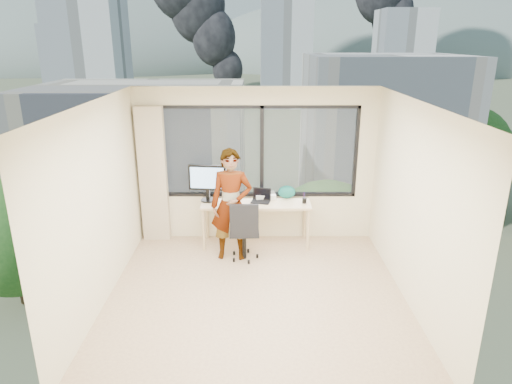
{
  "coord_description": "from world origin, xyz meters",
  "views": [
    {
      "loc": [
        -0.01,
        -5.39,
        3.3
      ],
      "look_at": [
        0.0,
        1.0,
        1.15
      ],
      "focal_mm": 31.82,
      "sensor_mm": 36.0,
      "label": 1
    }
  ],
  "objects_px": {
    "game_console": "(265,195)",
    "laptop": "(261,196)",
    "monitor": "(207,183)",
    "desk": "(256,223)",
    "chair": "(244,229)",
    "person": "(231,205)",
    "handbag": "(287,192)"
  },
  "relations": [
    {
      "from": "game_console",
      "to": "laptop",
      "type": "xyz_separation_m",
      "value": [
        -0.08,
        -0.22,
        0.06
      ]
    },
    {
      "from": "monitor",
      "to": "laptop",
      "type": "relative_size",
      "value": 1.94
    },
    {
      "from": "monitor",
      "to": "game_console",
      "type": "xyz_separation_m",
      "value": [
        0.96,
        0.15,
        -0.27
      ]
    },
    {
      "from": "desk",
      "to": "chair",
      "type": "height_order",
      "value": "chair"
    },
    {
      "from": "desk",
      "to": "monitor",
      "type": "height_order",
      "value": "monitor"
    },
    {
      "from": "person",
      "to": "laptop",
      "type": "bearing_deg",
      "value": 49.45
    },
    {
      "from": "game_console",
      "to": "desk",
      "type": "bearing_deg",
      "value": -130.2
    },
    {
      "from": "laptop",
      "to": "desk",
      "type": "bearing_deg",
      "value": -163.0
    },
    {
      "from": "person",
      "to": "chair",
      "type": "bearing_deg",
      "value": -13.77
    },
    {
      "from": "chair",
      "to": "game_console",
      "type": "height_order",
      "value": "chair"
    },
    {
      "from": "laptop",
      "to": "handbag",
      "type": "bearing_deg",
      "value": 36.31
    },
    {
      "from": "chair",
      "to": "laptop",
      "type": "distance_m",
      "value": 0.7
    },
    {
      "from": "desk",
      "to": "laptop",
      "type": "distance_m",
      "value": 0.48
    },
    {
      "from": "monitor",
      "to": "person",
      "type": "bearing_deg",
      "value": -47.0
    },
    {
      "from": "game_console",
      "to": "person",
      "type": "bearing_deg",
      "value": -132.24
    },
    {
      "from": "person",
      "to": "game_console",
      "type": "bearing_deg",
      "value": 55.26
    },
    {
      "from": "person",
      "to": "desk",
      "type": "bearing_deg",
      "value": 54.35
    },
    {
      "from": "monitor",
      "to": "game_console",
      "type": "height_order",
      "value": "monitor"
    },
    {
      "from": "monitor",
      "to": "handbag",
      "type": "distance_m",
      "value": 1.34
    },
    {
      "from": "game_console",
      "to": "laptop",
      "type": "height_order",
      "value": "laptop"
    },
    {
      "from": "desk",
      "to": "handbag",
      "type": "xyz_separation_m",
      "value": [
        0.52,
        0.2,
        0.49
      ]
    },
    {
      "from": "desk",
      "to": "laptop",
      "type": "height_order",
      "value": "laptop"
    },
    {
      "from": "chair",
      "to": "monitor",
      "type": "xyz_separation_m",
      "value": [
        -0.62,
        0.62,
        0.56
      ]
    },
    {
      "from": "person",
      "to": "laptop",
      "type": "relative_size",
      "value": 5.49
    },
    {
      "from": "game_console",
      "to": "handbag",
      "type": "relative_size",
      "value": 1.16
    },
    {
      "from": "chair",
      "to": "person",
      "type": "xyz_separation_m",
      "value": [
        -0.2,
        0.06,
        0.38
      ]
    },
    {
      "from": "chair",
      "to": "desk",
      "type": "bearing_deg",
      "value": 69.46
    },
    {
      "from": "laptop",
      "to": "handbag",
      "type": "distance_m",
      "value": 0.49
    },
    {
      "from": "laptop",
      "to": "person",
      "type": "bearing_deg",
      "value": -119.85
    },
    {
      "from": "monitor",
      "to": "game_console",
      "type": "relative_size",
      "value": 1.85
    },
    {
      "from": "monitor",
      "to": "desk",
      "type": "bearing_deg",
      "value": 0.98
    },
    {
      "from": "person",
      "to": "handbag",
      "type": "bearing_deg",
      "value": 39.49
    }
  ]
}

